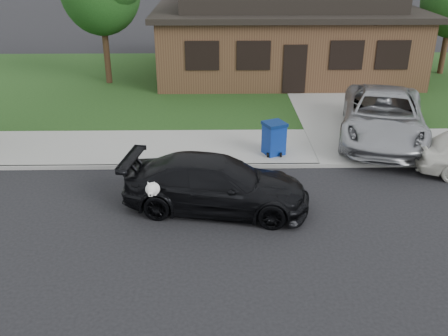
{
  "coord_description": "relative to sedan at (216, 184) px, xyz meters",
  "views": [
    {
      "loc": [
        0.57,
        -10.38,
        6.45
      ],
      "look_at": [
        0.77,
        1.13,
        1.1
      ],
      "focal_mm": 40.0,
      "sensor_mm": 36.0,
      "label": 1
    }
  ],
  "objects": [
    {
      "name": "ground",
      "position": [
        -0.56,
        -1.02,
        -0.69
      ],
      "size": [
        120.0,
        120.0,
        0.0
      ],
      "primitive_type": "plane",
      "color": "black",
      "rests_on": "ground"
    },
    {
      "name": "minivan",
      "position": [
        5.67,
        4.52,
        0.26
      ],
      "size": [
        4.15,
        6.32,
        1.62
      ],
      "primitive_type": "imported",
      "rotation": [
        0.0,
        0.0,
        -0.27
      ],
      "color": "#A1A3A8",
      "rests_on": "driveway"
    },
    {
      "name": "curb",
      "position": [
        -0.56,
        2.48,
        -0.63
      ],
      "size": [
        60.0,
        0.12,
        0.12
      ],
      "primitive_type": "cube",
      "color": "gray",
      "rests_on": "ground"
    },
    {
      "name": "driveway",
      "position": [
        5.44,
        8.98,
        -0.62
      ],
      "size": [
        4.5,
        13.0,
        0.14
      ],
      "primitive_type": "cube",
      "color": "gray",
      "rests_on": "ground"
    },
    {
      "name": "recycling_bin",
      "position": [
        1.85,
        3.3,
        -0.04
      ],
      "size": [
        0.84,
        0.84,
        1.06
      ],
      "rotation": [
        0.0,
        0.0,
        0.43
      ],
      "color": "navy",
      "rests_on": "sidewalk"
    },
    {
      "name": "house",
      "position": [
        3.44,
        13.97,
        1.44
      ],
      "size": [
        12.6,
        8.6,
        4.65
      ],
      "color": "#422B1C",
      "rests_on": "ground"
    },
    {
      "name": "sidewalk",
      "position": [
        -0.56,
        3.98,
        -0.63
      ],
      "size": [
        60.0,
        3.0,
        0.12
      ],
      "primitive_type": "cube",
      "color": "gray",
      "rests_on": "ground"
    },
    {
      "name": "sedan",
      "position": [
        0.0,
        0.0,
        0.0
      ],
      "size": [
        5.02,
        2.71,
        1.38
      ],
      "rotation": [
        0.0,
        0.0,
        1.4
      ],
      "color": "black",
      "rests_on": "ground"
    },
    {
      "name": "lawn",
      "position": [
        -0.56,
        11.98,
        -0.63
      ],
      "size": [
        60.0,
        13.0,
        0.13
      ],
      "primitive_type": "cube",
      "color": "#193814",
      "rests_on": "ground"
    }
  ]
}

